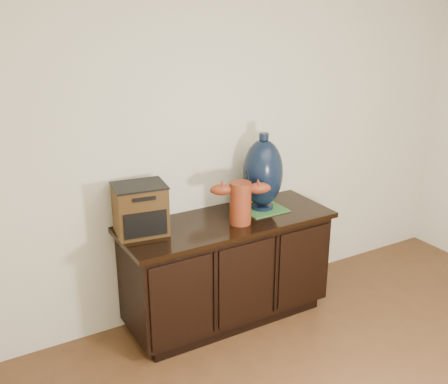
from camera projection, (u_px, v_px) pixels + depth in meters
sideboard at (227, 269)px, 3.62m from camera, size 1.46×0.56×0.75m
terracotta_vessel at (240, 201)px, 3.39m from camera, size 0.39×0.22×0.28m
tv_radio at (140, 209)px, 3.24m from camera, size 0.35×0.30×0.32m
green_mat at (262, 208)px, 3.68m from camera, size 0.29×0.29×0.01m
lamp_base at (263, 173)px, 3.59m from camera, size 0.28×0.28×0.54m
spray_can at (235, 195)px, 3.69m from camera, size 0.06×0.06×0.18m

